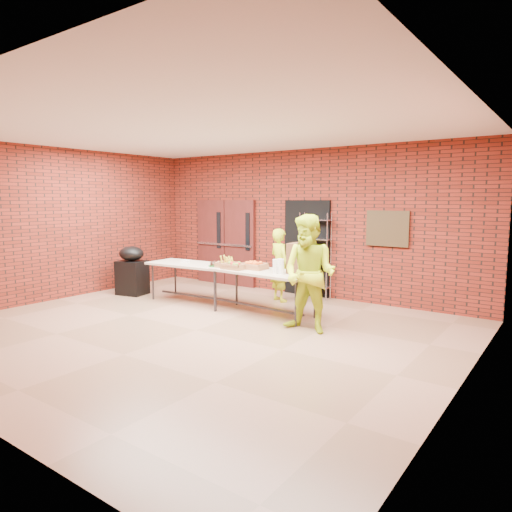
{
  "coord_description": "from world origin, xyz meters",
  "views": [
    {
      "loc": [
        5.0,
        -5.3,
        2.12
      ],
      "look_at": [
        0.2,
        1.4,
        1.09
      ],
      "focal_mm": 32.0,
      "sensor_mm": 36.0,
      "label": 1
    }
  ],
  "objects_px": {
    "wire_rack": "(315,256)",
    "table_left": "(194,267)",
    "covered_grill": "(132,270)",
    "volunteer_woman": "(280,265)",
    "coffee_dispenser": "(301,258)",
    "volunteer_man": "(309,274)",
    "table_right": "(263,274)"
  },
  "relations": [
    {
      "from": "table_right",
      "to": "covered_grill",
      "type": "relative_size",
      "value": 1.89
    },
    {
      "from": "table_right",
      "to": "volunteer_woman",
      "type": "height_order",
      "value": "volunteer_woman"
    },
    {
      "from": "table_right",
      "to": "covered_grill",
      "type": "xyz_separation_m",
      "value": [
        -3.42,
        -0.21,
        -0.21
      ]
    },
    {
      "from": "table_right",
      "to": "table_left",
      "type": "bearing_deg",
      "value": -177.31
    },
    {
      "from": "table_right",
      "to": "covered_grill",
      "type": "bearing_deg",
      "value": -172.88
    },
    {
      "from": "table_right",
      "to": "volunteer_woman",
      "type": "relative_size",
      "value": 1.35
    },
    {
      "from": "table_left",
      "to": "volunteer_man",
      "type": "bearing_deg",
      "value": -13.03
    },
    {
      "from": "coffee_dispenser",
      "to": "volunteer_woman",
      "type": "distance_m",
      "value": 1.52
    },
    {
      "from": "table_right",
      "to": "volunteer_man",
      "type": "bearing_deg",
      "value": -17.14
    },
    {
      "from": "table_right",
      "to": "volunteer_woman",
      "type": "bearing_deg",
      "value": 111.93
    },
    {
      "from": "table_left",
      "to": "covered_grill",
      "type": "xyz_separation_m",
      "value": [
        -1.65,
        -0.24,
        -0.2
      ]
    },
    {
      "from": "table_left",
      "to": "coffee_dispenser",
      "type": "xyz_separation_m",
      "value": [
        2.48,
        0.11,
        0.35
      ]
    },
    {
      "from": "wire_rack",
      "to": "table_left",
      "type": "relative_size",
      "value": 0.91
    },
    {
      "from": "coffee_dispenser",
      "to": "wire_rack",
      "type": "bearing_deg",
      "value": 110.66
    },
    {
      "from": "wire_rack",
      "to": "covered_grill",
      "type": "bearing_deg",
      "value": -148.46
    },
    {
      "from": "coffee_dispenser",
      "to": "volunteer_man",
      "type": "xyz_separation_m",
      "value": [
        0.49,
        -0.59,
        -0.15
      ]
    },
    {
      "from": "table_right",
      "to": "coffee_dispenser",
      "type": "relative_size",
      "value": 3.84
    },
    {
      "from": "volunteer_woman",
      "to": "wire_rack",
      "type": "bearing_deg",
      "value": -97.37
    },
    {
      "from": "wire_rack",
      "to": "coffee_dispenser",
      "type": "xyz_separation_m",
      "value": [
        0.65,
        -1.71,
        0.17
      ]
    },
    {
      "from": "table_left",
      "to": "coffee_dispenser",
      "type": "height_order",
      "value": "coffee_dispenser"
    },
    {
      "from": "wire_rack",
      "to": "covered_grill",
      "type": "height_order",
      "value": "wire_rack"
    },
    {
      "from": "wire_rack",
      "to": "volunteer_woman",
      "type": "height_order",
      "value": "wire_rack"
    },
    {
      "from": "wire_rack",
      "to": "covered_grill",
      "type": "distance_m",
      "value": 4.07
    },
    {
      "from": "wire_rack",
      "to": "volunteer_man",
      "type": "bearing_deg",
      "value": -62.82
    },
    {
      "from": "wire_rack",
      "to": "coffee_dispenser",
      "type": "bearing_deg",
      "value": -68.42
    },
    {
      "from": "wire_rack",
      "to": "coffee_dispenser",
      "type": "relative_size",
      "value": 3.44
    },
    {
      "from": "coffee_dispenser",
      "to": "table_left",
      "type": "bearing_deg",
      "value": -177.46
    },
    {
      "from": "coffee_dispenser",
      "to": "covered_grill",
      "type": "height_order",
      "value": "coffee_dispenser"
    },
    {
      "from": "table_right",
      "to": "volunteer_man",
      "type": "distance_m",
      "value": 1.3
    },
    {
      "from": "volunteer_woman",
      "to": "volunteer_man",
      "type": "distance_m",
      "value": 2.26
    },
    {
      "from": "table_left",
      "to": "table_right",
      "type": "bearing_deg",
      "value": -4.7
    },
    {
      "from": "coffee_dispenser",
      "to": "volunteer_man",
      "type": "bearing_deg",
      "value": -50.37
    }
  ]
}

